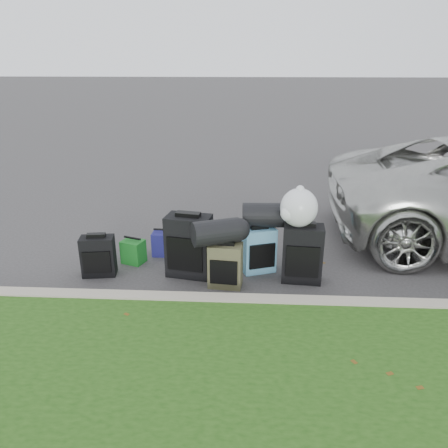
# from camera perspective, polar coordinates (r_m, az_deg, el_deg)

# --- Properties ---
(ground) EXTENTS (120.00, 120.00, 0.00)m
(ground) POSITION_cam_1_polar(r_m,az_deg,el_deg) (5.83, 0.88, -5.78)
(ground) COLOR #383535
(ground) RESTS_ON ground
(curb) EXTENTS (120.00, 0.18, 0.15)m
(curb) POSITION_cam_1_polar(r_m,az_deg,el_deg) (4.92, 0.40, -10.24)
(curb) COLOR #9E937F
(curb) RESTS_ON ground
(suitcase_small_black) EXTENTS (0.44, 0.28, 0.52)m
(suitcase_small_black) POSITION_cam_1_polar(r_m,az_deg,el_deg) (5.78, -16.09, -4.05)
(suitcase_small_black) COLOR black
(suitcase_small_black) RESTS_ON ground
(suitcase_large_black_left) EXTENTS (0.60, 0.43, 0.79)m
(suitcase_large_black_left) POSITION_cam_1_polar(r_m,az_deg,el_deg) (5.53, -4.59, -2.85)
(suitcase_large_black_left) COLOR black
(suitcase_large_black_left) RESTS_ON ground
(suitcase_olive) EXTENTS (0.42, 0.29, 0.55)m
(suitcase_olive) POSITION_cam_1_polar(r_m,az_deg,el_deg) (5.29, 0.18, -5.41)
(suitcase_olive) COLOR #3D3B26
(suitcase_olive) RESTS_ON ground
(suitcase_teal) EXTENTS (0.47, 0.37, 0.59)m
(suitcase_teal) POSITION_cam_1_polar(r_m,az_deg,el_deg) (5.66, 4.53, -3.38)
(suitcase_teal) COLOR teal
(suitcase_teal) RESTS_ON ground
(suitcase_large_black_right) EXTENTS (0.51, 0.33, 0.73)m
(suitcase_large_black_right) POSITION_cam_1_polar(r_m,az_deg,el_deg) (5.47, 10.19, -3.82)
(suitcase_large_black_right) COLOR black
(suitcase_large_black_right) RESTS_ON ground
(tote_green) EXTENTS (0.34, 0.31, 0.32)m
(tote_green) POSITION_cam_1_polar(r_m,az_deg,el_deg) (6.05, -11.75, -3.54)
(tote_green) COLOR #17691F
(tote_green) RESTS_ON ground
(tote_navy) EXTENTS (0.33, 0.26, 0.34)m
(tote_navy) POSITION_cam_1_polar(r_m,az_deg,el_deg) (6.21, -7.80, -2.52)
(tote_navy) COLOR navy
(tote_navy) RESTS_ON ground
(duffel_left) EXTENTS (0.63, 0.49, 0.30)m
(duffel_left) POSITION_cam_1_polar(r_m,az_deg,el_deg) (5.13, -1.01, -1.07)
(duffel_left) COLOR black
(duffel_left) RESTS_ON suitcase_olive
(duffel_right) EXTENTS (0.57, 0.34, 0.32)m
(duffel_right) POSITION_cam_1_polar(r_m,az_deg,el_deg) (5.56, 5.36, 1.16)
(duffel_right) COLOR black
(duffel_right) RESTS_ON suitcase_teal
(trash_bag) EXTENTS (0.45, 0.45, 0.45)m
(trash_bag) POSITION_cam_1_polar(r_m,az_deg,el_deg) (5.26, 9.77, 2.11)
(trash_bag) COLOR white
(trash_bag) RESTS_ON suitcase_large_black_right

